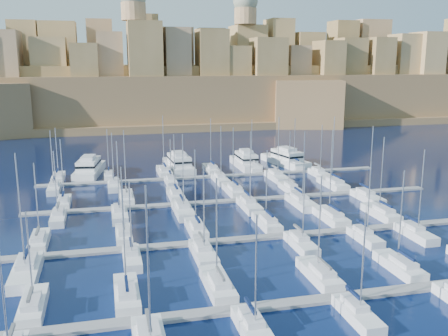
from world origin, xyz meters
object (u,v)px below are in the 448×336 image
object	(u,v)px
sailboat_4	(400,266)
motor_yacht_b	(179,164)
sailboat_0	(33,306)
sailboat_2	(218,284)
motor_yacht_d	(286,159)
motor_yacht_a	(89,168)
motor_yacht_c	(246,161)

from	to	relation	value
sailboat_4	motor_yacht_b	size ratio (longest dim) A/B	0.79
sailboat_0	motor_yacht_b	distance (m)	75.79
sailboat_2	motor_yacht_d	distance (m)	78.64
sailboat_4	motor_yacht_b	xyz separation A→B (m)	(-19.59, 70.47, 0.98)
sailboat_4	motor_yacht_d	size ratio (longest dim) A/B	0.77
motor_yacht_a	motor_yacht_c	distance (m)	40.48
sailboat_4	motor_yacht_a	distance (m)	82.09
sailboat_0	motor_yacht_b	xyz separation A→B (m)	(27.37, 70.66, 1.00)
sailboat_0	motor_yacht_a	xyz separation A→B (m)	(4.78, 70.61, 1.00)
motor_yacht_c	sailboat_4	bearing A→B (deg)	-88.59
motor_yacht_a	motor_yacht_b	size ratio (longest dim) A/B	1.01
motor_yacht_b	sailboat_2	bearing A→B (deg)	-94.64
motor_yacht_d	motor_yacht_c	bearing A→B (deg)	-175.48
motor_yacht_a	motor_yacht_b	world-z (taller)	same
sailboat_0	motor_yacht_c	bearing A→B (deg)	57.02
sailboat_0	sailboat_2	world-z (taller)	sailboat_2
sailboat_2	sailboat_4	world-z (taller)	sailboat_2
motor_yacht_a	motor_yacht_c	bearing A→B (deg)	-1.24
sailboat_2	motor_yacht_c	size ratio (longest dim) A/B	0.92
sailboat_0	motor_yacht_b	world-z (taller)	sailboat_0
sailboat_0	sailboat_4	world-z (taller)	sailboat_4
sailboat_0	motor_yacht_a	distance (m)	70.78
motor_yacht_a	motor_yacht_d	xyz separation A→B (m)	(52.20, 0.05, 0.00)
motor_yacht_b	motor_yacht_d	distance (m)	29.60
sailboat_4	sailboat_0	bearing A→B (deg)	-179.76
sailboat_4	motor_yacht_b	distance (m)	73.14
sailboat_2	motor_yacht_d	size ratio (longest dim) A/B	0.79
motor_yacht_b	motor_yacht_c	world-z (taller)	same
motor_yacht_b	motor_yacht_c	bearing A→B (deg)	-2.97
sailboat_4	motor_yacht_d	bearing A→B (deg)	81.91
sailboat_4	sailboat_2	bearing A→B (deg)	179.53
motor_yacht_a	motor_yacht_b	xyz separation A→B (m)	(22.59, 0.05, -0.00)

